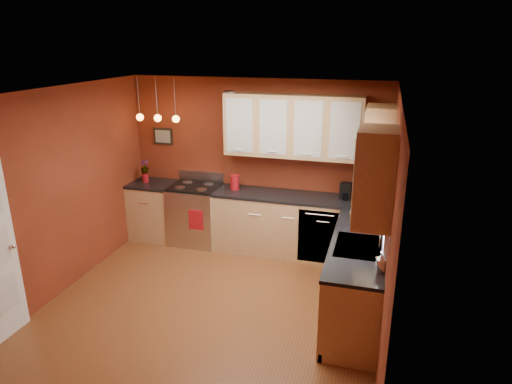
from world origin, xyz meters
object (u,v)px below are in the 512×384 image
(gas_range, at_px, (196,214))
(soap_pump, at_px, (381,262))
(red_canister, at_px, (235,182))
(coffee_maker, at_px, (346,192))
(sink, at_px, (358,248))

(gas_range, xyz_separation_m, soap_pump, (2.87, -2.05, 0.56))
(red_canister, distance_m, coffee_maker, 1.69)
(gas_range, height_order, soap_pump, soap_pump)
(red_canister, bearing_deg, sink, -38.17)
(sink, distance_m, soap_pump, 0.62)
(red_canister, xyz_separation_m, coffee_maker, (1.69, 0.01, -0.00))
(soap_pump, bearing_deg, gas_range, 144.45)
(coffee_maker, distance_m, soap_pump, 2.17)
(gas_range, relative_size, soap_pump, 5.24)
(red_canister, xyz_separation_m, soap_pump, (2.22, -2.10, -0.01))
(gas_range, relative_size, sink, 1.59)
(red_canister, relative_size, soap_pump, 1.04)
(sink, xyz_separation_m, red_canister, (-1.97, 1.55, 0.14))
(red_canister, bearing_deg, gas_range, -175.83)
(gas_range, xyz_separation_m, red_canister, (0.65, 0.05, 0.57))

